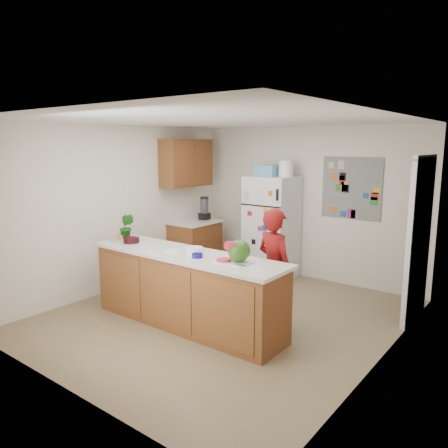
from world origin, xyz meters
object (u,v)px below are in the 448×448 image
Objects in this scene: person at (274,269)px; watermelon at (239,251)px; cherry_bowl at (131,240)px; refrigerator at (272,227)px.

person is 0.65m from watermelon.
person is at bearing 18.44° from cherry_bowl.
refrigerator reaches higher than person.
person is at bearing -57.50° from refrigerator.
cherry_bowl is at bearing 35.84° from person.
person is 1.96m from cherry_bowl.
watermelon is at bearing -66.53° from refrigerator.
refrigerator is 2.13m from person.
person is at bearing 77.48° from watermelon.
person is (1.14, -1.80, -0.11)m from refrigerator.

